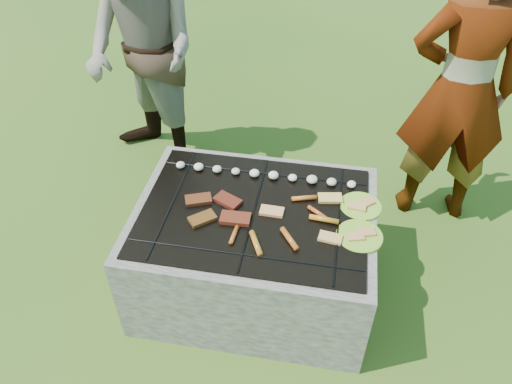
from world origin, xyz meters
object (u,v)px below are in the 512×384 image
Objects in this scene: plate_near at (360,236)px; bystander at (142,53)px; plate_far at (360,206)px; fire_pit at (254,252)px; cook at (461,91)px.

bystander is at bearing 142.78° from plate_near.
plate_near is (0.00, -0.23, -0.00)m from plate_far.
bystander is (-1.53, 1.16, 0.32)m from plate_near.
fire_pit is 1.59m from bystander.
plate_near reaches higher than fire_pit.
cook is at bearing 55.00° from plate_far.
fire_pit is 0.66m from plate_far.
bystander reaches higher than fire_pit.
fire_pit is 0.66m from plate_near.
plate_near is 0.15× the size of bystander.
bystander is (-1.53, 0.94, 0.32)m from plate_far.
plate_far is 0.12× the size of cook.
plate_near is at bearing -89.72° from plate_far.
plate_near is (0.56, -0.09, 0.33)m from fire_pit.
plate_far is at bearing 50.34° from cook.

